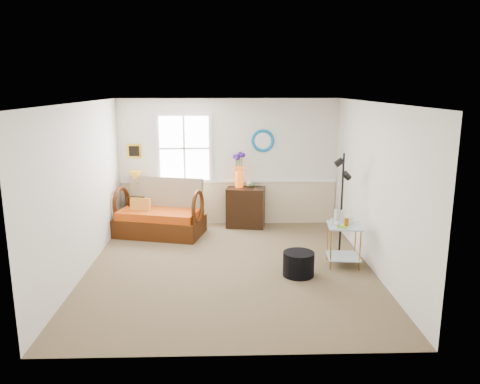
{
  "coord_description": "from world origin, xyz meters",
  "views": [
    {
      "loc": [
        -0.04,
        -7.02,
        2.84
      ],
      "look_at": [
        0.17,
        0.18,
        1.2
      ],
      "focal_mm": 35.0,
      "sensor_mm": 36.0,
      "label": 1
    }
  ],
  "objects_px": {
    "floor_lamp": "(342,205)",
    "ottoman": "(298,264)",
    "side_table": "(343,245)",
    "loveseat": "(159,208)",
    "lamp_stand": "(137,211)",
    "cabinet": "(246,207)"
  },
  "relations": [
    {
      "from": "loveseat",
      "to": "ottoman",
      "type": "bearing_deg",
      "value": -27.44
    },
    {
      "from": "ottoman",
      "to": "loveseat",
      "type": "bearing_deg",
      "value": 138.85
    },
    {
      "from": "floor_lamp",
      "to": "ottoman",
      "type": "xyz_separation_m",
      "value": [
        -0.85,
        -0.92,
        -0.69
      ]
    },
    {
      "from": "floor_lamp",
      "to": "ottoman",
      "type": "bearing_deg",
      "value": -137.07
    },
    {
      "from": "lamp_stand",
      "to": "side_table",
      "type": "height_order",
      "value": "lamp_stand"
    },
    {
      "from": "ottoman",
      "to": "floor_lamp",
      "type": "bearing_deg",
      "value": 47.11
    },
    {
      "from": "lamp_stand",
      "to": "side_table",
      "type": "xyz_separation_m",
      "value": [
        3.72,
        -2.21,
        -0.0
      ]
    },
    {
      "from": "loveseat",
      "to": "ottoman",
      "type": "xyz_separation_m",
      "value": [
        2.4,
        -2.09,
        -0.35
      ]
    },
    {
      "from": "cabinet",
      "to": "ottoman",
      "type": "height_order",
      "value": "cabinet"
    },
    {
      "from": "loveseat",
      "to": "side_table",
      "type": "relative_size",
      "value": 2.43
    },
    {
      "from": "floor_lamp",
      "to": "side_table",
      "type": "bearing_deg",
      "value": -101.8
    },
    {
      "from": "cabinet",
      "to": "ottoman",
      "type": "relative_size",
      "value": 1.69
    },
    {
      "from": "side_table",
      "to": "ottoman",
      "type": "relative_size",
      "value": 1.4
    },
    {
      "from": "cabinet",
      "to": "floor_lamp",
      "type": "bearing_deg",
      "value": -37.79
    },
    {
      "from": "side_table",
      "to": "lamp_stand",
      "type": "bearing_deg",
      "value": 149.27
    },
    {
      "from": "lamp_stand",
      "to": "cabinet",
      "type": "distance_m",
      "value": 2.23
    },
    {
      "from": "loveseat",
      "to": "side_table",
      "type": "xyz_separation_m",
      "value": [
        3.18,
        -1.7,
        -0.2
      ]
    },
    {
      "from": "loveseat",
      "to": "cabinet",
      "type": "bearing_deg",
      "value": 30.14
    },
    {
      "from": "loveseat",
      "to": "floor_lamp",
      "type": "height_order",
      "value": "floor_lamp"
    },
    {
      "from": "cabinet",
      "to": "floor_lamp",
      "type": "distance_m",
      "value": 2.33
    },
    {
      "from": "loveseat",
      "to": "side_table",
      "type": "height_order",
      "value": "loveseat"
    },
    {
      "from": "loveseat",
      "to": "lamp_stand",
      "type": "relative_size",
      "value": 2.43
    }
  ]
}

